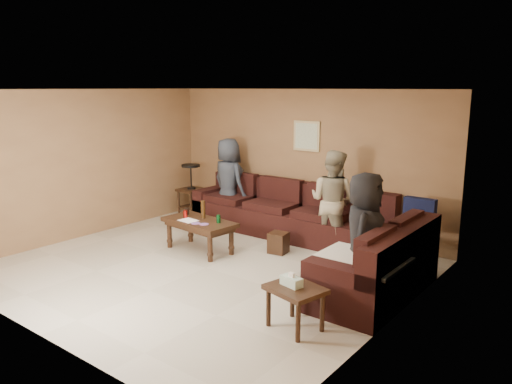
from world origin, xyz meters
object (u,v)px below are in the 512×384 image
(waste_bin, at_px, (278,243))
(person_right, at_px, (364,236))
(sectional_sofa, at_px, (311,232))
(person_middle, at_px, (333,201))
(coffee_table, at_px, (199,225))
(side_table_right, at_px, (295,292))
(person_left, at_px, (229,181))
(end_table_left, at_px, (191,189))

(waste_bin, xyz_separation_m, person_right, (1.78, -0.75, 0.62))
(sectional_sofa, xyz_separation_m, person_right, (1.39, -1.07, 0.45))
(sectional_sofa, xyz_separation_m, person_middle, (0.19, 0.31, 0.47))
(coffee_table, distance_m, person_middle, 2.11)
(side_table_right, distance_m, person_middle, 2.78)
(coffee_table, xyz_separation_m, person_middle, (1.61, 1.32, 0.37))
(coffee_table, relative_size, side_table_right, 1.89)
(coffee_table, relative_size, waste_bin, 3.88)
(person_middle, bearing_deg, coffee_table, 39.85)
(side_table_right, bearing_deg, sectional_sofa, 117.72)
(sectional_sofa, bearing_deg, waste_bin, -139.41)
(coffee_table, xyz_separation_m, waste_bin, (1.03, 0.68, -0.26))
(waste_bin, distance_m, person_left, 2.04)
(side_table_right, height_order, person_middle, person_middle)
(waste_bin, bearing_deg, person_middle, 47.96)
(person_middle, bearing_deg, person_right, 131.36)
(person_middle, distance_m, person_right, 1.83)
(person_middle, bearing_deg, side_table_right, 111.57)
(person_middle, relative_size, person_right, 1.02)
(sectional_sofa, distance_m, end_table_left, 3.12)
(coffee_table, relative_size, person_middle, 0.78)
(sectional_sofa, relative_size, side_table_right, 7.04)
(waste_bin, xyz_separation_m, person_left, (-1.74, 0.85, 0.64))
(coffee_table, bearing_deg, side_table_right, -25.61)
(side_table_right, height_order, waste_bin, side_table_right)
(coffee_table, xyz_separation_m, end_table_left, (-1.66, 1.49, 0.12))
(end_table_left, relative_size, waste_bin, 3.23)
(waste_bin, bearing_deg, person_left, 154.06)
(side_table_right, bearing_deg, person_left, 140.03)
(waste_bin, height_order, person_left, person_left)
(sectional_sofa, distance_m, side_table_right, 2.56)
(end_table_left, relative_size, person_middle, 0.65)
(waste_bin, relative_size, person_left, 0.20)
(sectional_sofa, height_order, waste_bin, sectional_sofa)
(person_left, distance_m, person_right, 3.87)
(sectional_sofa, relative_size, person_right, 2.99)
(sectional_sofa, relative_size, person_middle, 2.92)
(end_table_left, height_order, person_left, person_left)
(person_left, xyz_separation_m, person_right, (3.52, -1.59, -0.03))
(person_left, bearing_deg, sectional_sofa, 178.80)
(side_table_right, height_order, person_left, person_left)
(end_table_left, bearing_deg, person_left, 2.56)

